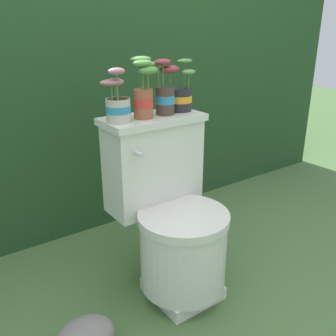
# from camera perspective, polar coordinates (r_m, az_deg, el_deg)

# --- Properties ---
(ground_plane) EXTENTS (12.00, 12.00, 0.00)m
(ground_plane) POSITION_cam_1_polar(r_m,az_deg,el_deg) (1.88, 2.04, -17.49)
(ground_plane) COLOR #4C703D
(hedge_backdrop) EXTENTS (3.90, 0.98, 1.59)m
(hedge_backdrop) POSITION_cam_1_polar(r_m,az_deg,el_deg) (2.59, -14.87, 12.00)
(hedge_backdrop) COLOR #234723
(hedge_backdrop) RESTS_ON ground
(toilet) EXTENTS (0.45, 0.54, 0.80)m
(toilet) POSITION_cam_1_polar(r_m,az_deg,el_deg) (1.69, 0.47, -7.35)
(toilet) COLOR silver
(toilet) RESTS_ON ground
(potted_plant_left) EXTENTS (0.13, 0.11, 0.22)m
(potted_plant_left) POSITION_cam_1_polar(r_m,az_deg,el_deg) (1.53, -7.73, 9.77)
(potted_plant_left) COLOR beige
(potted_plant_left) RESTS_ON toilet
(potted_plant_midleft) EXTENTS (0.11, 0.10, 0.25)m
(potted_plant_midleft) POSITION_cam_1_polar(r_m,az_deg,el_deg) (1.58, -3.74, 11.95)
(potted_plant_midleft) COLOR #9E5638
(potted_plant_midleft) RESTS_ON toilet
(potted_plant_middle) EXTENTS (0.14, 0.09, 0.24)m
(potted_plant_middle) POSITION_cam_1_polar(r_m,az_deg,el_deg) (1.66, -0.40, 11.53)
(potted_plant_middle) COLOR #47382D
(potted_plant_middle) RESTS_ON toilet
(potted_plant_midright) EXTENTS (0.12, 0.11, 0.23)m
(potted_plant_midright) POSITION_cam_1_polar(r_m,az_deg,el_deg) (1.74, 1.87, 10.89)
(potted_plant_midright) COLOR #262628
(potted_plant_midright) RESTS_ON toilet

